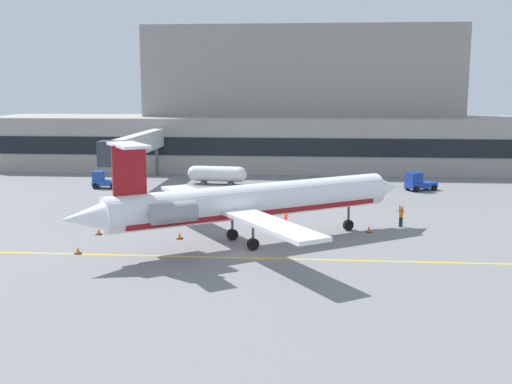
{
  "coord_description": "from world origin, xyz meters",
  "views": [
    {
      "loc": [
        4.61,
        -43.31,
        12.07
      ],
      "look_at": [
        0.21,
        8.98,
        3.0
      ],
      "focal_mm": 43.1,
      "sensor_mm": 36.0,
      "label": 1
    }
  ],
  "objects_px": {
    "belt_loader": "(418,182)",
    "baggage_tug": "(103,181)",
    "fuel_tank": "(217,174)",
    "marshaller": "(401,216)",
    "pushback_tractor": "(337,191)",
    "regional_jet": "(249,202)"
  },
  "relations": [
    {
      "from": "belt_loader",
      "to": "marshaller",
      "type": "xyz_separation_m",
      "value": [
        -4.8,
        -19.25,
        -0.01
      ]
    },
    {
      "from": "baggage_tug",
      "to": "fuel_tank",
      "type": "height_order",
      "value": "fuel_tank"
    },
    {
      "from": "belt_loader",
      "to": "baggage_tug",
      "type": "bearing_deg",
      "value": -177.9
    },
    {
      "from": "belt_loader",
      "to": "pushback_tractor",
      "type": "bearing_deg",
      "value": -146.2
    },
    {
      "from": "baggage_tug",
      "to": "pushback_tractor",
      "type": "height_order",
      "value": "baggage_tug"
    },
    {
      "from": "fuel_tank",
      "to": "baggage_tug",
      "type": "bearing_deg",
      "value": -162.41
    },
    {
      "from": "belt_loader",
      "to": "marshaller",
      "type": "distance_m",
      "value": 19.84
    },
    {
      "from": "belt_loader",
      "to": "marshaller",
      "type": "height_order",
      "value": "belt_loader"
    },
    {
      "from": "belt_loader",
      "to": "fuel_tank",
      "type": "bearing_deg",
      "value": 173.37
    },
    {
      "from": "marshaller",
      "to": "fuel_tank",
      "type": "bearing_deg",
      "value": 131.25
    },
    {
      "from": "regional_jet",
      "to": "belt_loader",
      "type": "distance_m",
      "value": 31.49
    },
    {
      "from": "baggage_tug",
      "to": "marshaller",
      "type": "height_order",
      "value": "baggage_tug"
    },
    {
      "from": "belt_loader",
      "to": "fuel_tank",
      "type": "distance_m",
      "value": 24.31
    },
    {
      "from": "regional_jet",
      "to": "fuel_tank",
      "type": "xyz_separation_m",
      "value": [
        -6.8,
        28.99,
        -2.05
      ]
    },
    {
      "from": "regional_jet",
      "to": "pushback_tractor",
      "type": "height_order",
      "value": "regional_jet"
    },
    {
      "from": "baggage_tug",
      "to": "marshaller",
      "type": "relative_size",
      "value": 1.65
    },
    {
      "from": "regional_jet",
      "to": "baggage_tug",
      "type": "bearing_deg",
      "value": 128.81
    },
    {
      "from": "pushback_tractor",
      "to": "belt_loader",
      "type": "xyz_separation_m",
      "value": [
        9.7,
        6.49,
        0.09
      ]
    },
    {
      "from": "regional_jet",
      "to": "pushback_tractor",
      "type": "relative_size",
      "value": 6.17
    },
    {
      "from": "baggage_tug",
      "to": "belt_loader",
      "type": "bearing_deg",
      "value": 2.1
    },
    {
      "from": "baggage_tug",
      "to": "fuel_tank",
      "type": "xyz_separation_m",
      "value": [
        13.16,
        4.17,
        0.36
      ]
    },
    {
      "from": "baggage_tug",
      "to": "pushback_tractor",
      "type": "bearing_deg",
      "value": -10.52
    }
  ]
}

